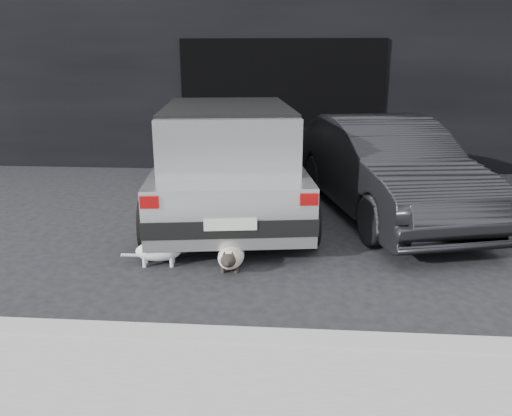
# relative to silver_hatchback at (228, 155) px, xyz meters

# --- Properties ---
(ground) EXTENTS (80.00, 80.00, 0.00)m
(ground) POSITION_rel_silver_hatchback_xyz_m (-0.30, -1.03, -0.88)
(ground) COLOR black
(ground) RESTS_ON ground
(building_facade) EXTENTS (34.00, 4.00, 5.00)m
(building_facade) POSITION_rel_silver_hatchback_xyz_m (0.70, 4.97, 1.62)
(building_facade) COLOR black
(building_facade) RESTS_ON ground
(garage_opening) EXTENTS (4.00, 0.10, 2.60)m
(garage_opening) POSITION_rel_silver_hatchback_xyz_m (0.70, 2.96, 0.42)
(garage_opening) COLOR black
(garage_opening) RESTS_ON ground
(curb) EXTENTS (18.00, 0.25, 0.12)m
(curb) POSITION_rel_silver_hatchback_xyz_m (0.70, -3.63, -0.82)
(curb) COLOR #969590
(curb) RESTS_ON ground
(silver_hatchback) EXTENTS (2.65, 4.62, 1.62)m
(silver_hatchback) POSITION_rel_silver_hatchback_xyz_m (0.00, 0.00, 0.00)
(silver_hatchback) COLOR #B6B8BB
(silver_hatchback) RESTS_ON ground
(second_car) EXTENTS (2.51, 4.54, 1.42)m
(second_car) POSITION_rel_silver_hatchback_xyz_m (2.30, 0.15, -0.17)
(second_car) COLOR black
(second_car) RESTS_ON ground
(cat_siamese) EXTENTS (0.31, 0.88, 0.30)m
(cat_siamese) POSITION_rel_silver_hatchback_xyz_m (0.29, -2.06, -0.74)
(cat_siamese) COLOR beige
(cat_siamese) RESTS_ON ground
(cat_white) EXTENTS (0.76, 0.30, 0.36)m
(cat_white) POSITION_rel_silver_hatchback_xyz_m (-0.50, -2.02, -0.71)
(cat_white) COLOR silver
(cat_white) RESTS_ON ground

